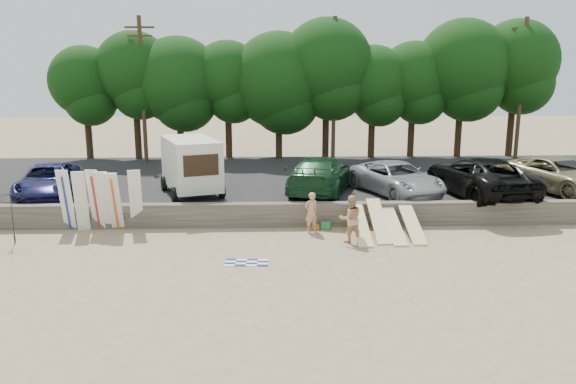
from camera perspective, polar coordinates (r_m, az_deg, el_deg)
The scene contains 27 objects.
ground at distance 20.99m, azimuth 4.03°, elevation -5.65°, with size 120.00×120.00×0.00m, color tan.
seawall at distance 23.72m, azimuth 3.30°, elevation -2.27°, with size 44.00×0.50×1.00m, color #6B6356.
parking_lot at distance 31.04m, azimuth 2.04°, elevation 0.95°, with size 44.00×14.50×0.70m, color #282828.
treeline at distance 37.43m, azimuth 2.62°, elevation 11.96°, with size 33.29×6.38×9.08m.
utility_poles at distance 36.11m, azimuth 4.70°, elevation 10.63°, with size 25.80×0.26×9.00m.
box_trailer at distance 26.69m, azimuth -9.83°, elevation 2.89°, with size 3.37×4.58×2.63m.
car_0 at distance 28.18m, azimuth -23.12°, elevation 1.06°, with size 2.47×5.36×1.49m, color #121441.
car_1 at distance 26.86m, azimuth 3.42°, elevation 1.80°, with size 2.44×6.00×1.74m, color #163D20.
car_2 at distance 26.91m, azimuth 10.97°, elevation 1.37°, with size 2.51×5.44×1.51m, color #A09FA4.
car_3 at distance 27.62m, azimuth 18.86°, elevation 1.51°, with size 2.99×6.48×1.80m, color black.
car_4 at distance 29.91m, azimuth 25.77°, elevation 1.57°, with size 2.71×5.88×1.63m, color #847C54.
surfboard_upright_0 at distance 24.46m, azimuth -21.61°, elevation -0.79°, with size 0.50×0.06×2.60m, color white.
surfboard_upright_1 at distance 24.11m, azimuth -20.29°, elevation -0.89°, with size 0.50×0.06×2.60m, color white.
surfboard_upright_2 at distance 24.10m, azimuth -18.96°, elevation -0.77°, with size 0.50×0.06×2.60m, color white.
surfboard_upright_3 at distance 23.90m, azimuth -18.08°, elevation -0.87°, with size 0.50×0.06×2.60m, color white.
surfboard_upright_4 at distance 23.71m, azimuth -17.21°, elevation -0.95°, with size 0.50×0.06×2.60m, color white.
surfboard_upright_5 at distance 23.71m, azimuth -15.21°, elevation -0.76°, with size 0.50×0.06×2.60m, color white.
surfboard_low_0 at distance 22.28m, azimuth 7.38°, elevation -3.33°, with size 0.56×3.00×0.07m, color #F8D99C.
surfboard_low_1 at distance 22.66m, azimuth 9.16°, elevation -2.87°, with size 0.56×3.00×0.07m, color #F8D99C.
surfboard_low_2 at distance 22.64m, azimuth 10.65°, elevation -3.34°, with size 0.56×3.00×0.07m, color #F8D99C.
surfboard_low_3 at distance 22.88m, azimuth 12.46°, elevation -3.10°, with size 0.56×3.00×0.07m, color #F8D99C.
beachgoer_a at distance 22.73m, azimuth 2.37°, elevation -2.06°, with size 0.60×0.39×1.64m, color tan.
beachgoer_b at distance 21.48m, azimuth 6.38°, elevation -2.72°, with size 0.89×0.70×1.84m, color tan.
cooler at distance 23.25m, azimuth 3.87°, elevation -3.44°, with size 0.38×0.30×0.32m, color #227C40.
gear_bag at distance 23.21m, azimuth 2.82°, elevation -3.58°, with size 0.30×0.25×0.22m, color #C97017.
beach_towel at distance 19.39m, azimuth -4.23°, elevation -7.17°, with size 1.50×1.50×0.00m, color white.
beach_umbrella at distance 23.53m, azimuth -26.18°, elevation -2.36°, with size 2.21×2.26×2.03m, color black.
Camera 1 is at (-2.16, -19.85, 6.46)m, focal length 35.00 mm.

